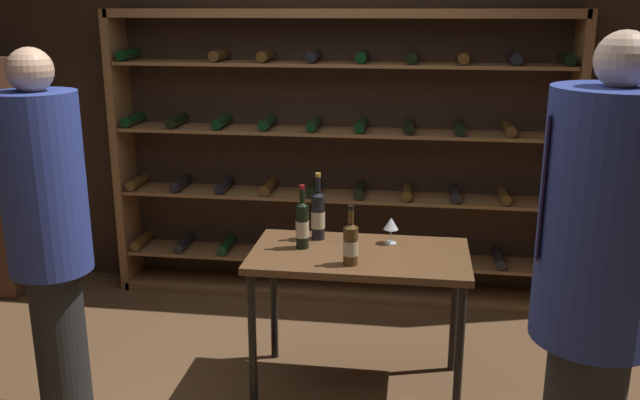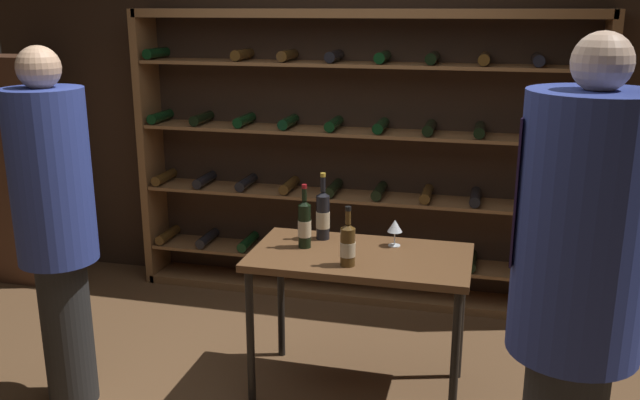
% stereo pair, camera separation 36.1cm
% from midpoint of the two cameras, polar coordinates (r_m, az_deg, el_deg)
% --- Properties ---
extents(back_wall, '(5.73, 0.10, 2.97)m').
position_cam_midpoint_polar(back_wall, '(5.10, -1.84, 8.67)').
color(back_wall, '#332319').
rests_on(back_wall, ground).
extents(wine_rack, '(3.32, 0.32, 2.10)m').
position_cam_midpoint_polar(wine_rack, '(4.95, -0.70, 3.28)').
color(wine_rack, brown).
rests_on(wine_rack, ground).
extents(tasting_table, '(1.19, 0.66, 0.83)m').
position_cam_midpoint_polar(tasting_table, '(3.77, 0.55, -5.68)').
color(tasting_table, brown).
rests_on(tasting_table, ground).
extents(person_guest_blue_shirt, '(0.41, 0.41, 1.94)m').
position_cam_midpoint_polar(person_guest_blue_shirt, '(3.73, -24.35, -1.85)').
color(person_guest_blue_shirt, '#252525').
rests_on(person_guest_blue_shirt, ground).
extents(person_bystander_red_print, '(0.49, 0.48, 2.04)m').
position_cam_midpoint_polar(person_bystander_red_print, '(2.73, 18.70, -6.25)').
color(person_bystander_red_print, '#2B2B2B').
rests_on(person_bystander_red_print, ground).
extents(wine_bottle_green_slim, '(0.07, 0.07, 0.36)m').
position_cam_midpoint_polar(wine_bottle_green_slim, '(3.77, -4.23, -2.09)').
color(wine_bottle_green_slim, black).
rests_on(wine_bottle_green_slim, tasting_table).
extents(wine_bottle_amber_reserve, '(0.08, 0.08, 0.39)m').
position_cam_midpoint_polar(wine_bottle_amber_reserve, '(3.91, -2.80, -1.29)').
color(wine_bottle_amber_reserve, black).
rests_on(wine_bottle_amber_reserve, tasting_table).
extents(wine_bottle_black_capsule, '(0.08, 0.08, 0.32)m').
position_cam_midpoint_polar(wine_bottle_black_capsule, '(3.53, -0.36, -3.68)').
color(wine_bottle_black_capsule, '#4C3314').
rests_on(wine_bottle_black_capsule, tasting_table).
extents(wine_glass_stemmed_right, '(0.08, 0.08, 0.15)m').
position_cam_midpoint_polar(wine_glass_stemmed_right, '(3.85, 3.27, -2.10)').
color(wine_glass_stemmed_right, silver).
rests_on(wine_glass_stemmed_right, tasting_table).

